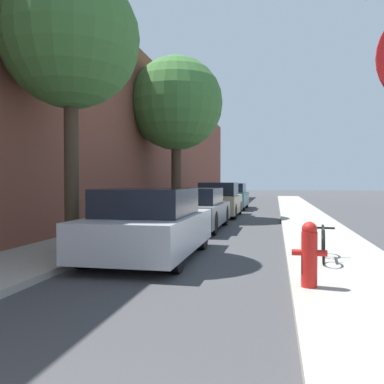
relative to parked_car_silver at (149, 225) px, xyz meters
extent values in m
plane|color=#3D3D3F|center=(0.84, 8.12, -0.68)|extent=(120.00, 120.00, 0.00)
cube|color=#9E998E|center=(-2.06, 8.12, -0.62)|extent=(2.00, 52.00, 0.12)
cube|color=#9E998E|center=(3.74, 8.12, -0.62)|extent=(2.00, 52.00, 0.12)
cube|color=brown|center=(-3.41, 8.12, 2.88)|extent=(0.70, 52.00, 7.13)
cylinder|color=black|center=(-0.84, 1.29, -0.33)|extent=(0.22, 0.71, 0.71)
cylinder|color=black|center=(0.84, 1.29, -0.33)|extent=(0.22, 0.71, 0.71)
cylinder|color=black|center=(-0.84, -1.21, -0.33)|extent=(0.22, 0.71, 0.71)
cylinder|color=black|center=(0.84, -1.21, -0.33)|extent=(0.22, 0.71, 0.71)
cube|color=silver|center=(0.00, 0.04, -0.14)|extent=(1.91, 4.03, 0.70)
cube|color=black|center=(0.00, -0.12, 0.48)|extent=(1.68, 2.10, 0.54)
cylinder|color=black|center=(-0.85, 6.60, -0.33)|extent=(0.22, 0.71, 0.71)
cylinder|color=black|center=(0.73, 6.60, -0.33)|extent=(0.22, 0.71, 0.71)
cylinder|color=black|center=(-0.85, 3.83, -0.33)|extent=(0.22, 0.71, 0.71)
cylinder|color=black|center=(0.73, 3.83, -0.33)|extent=(0.22, 0.71, 0.71)
cube|color=slate|center=(-0.06, 5.21, -0.16)|extent=(1.80, 4.48, 0.65)
cube|color=black|center=(-0.06, 5.04, 0.42)|extent=(1.58, 2.33, 0.50)
cylinder|color=black|center=(-0.71, 11.53, -0.36)|extent=(0.22, 0.65, 0.65)
cylinder|color=black|center=(0.82, 11.53, -0.36)|extent=(0.22, 0.65, 0.65)
cylinder|color=black|center=(-0.71, 9.00, -0.36)|extent=(0.22, 0.65, 0.65)
cylinder|color=black|center=(0.82, 9.00, -0.36)|extent=(0.22, 0.65, 0.65)
cube|color=tan|center=(0.06, 10.26, -0.12)|extent=(1.73, 4.07, 0.77)
cube|color=black|center=(0.06, 10.10, 0.56)|extent=(1.53, 2.12, 0.58)
cylinder|color=black|center=(-0.83, 16.92, -0.32)|extent=(0.22, 0.72, 0.72)
cylinder|color=black|center=(0.79, 16.92, -0.32)|extent=(0.22, 0.72, 0.72)
cylinder|color=black|center=(-0.83, 14.19, -0.32)|extent=(0.22, 0.72, 0.72)
cylinder|color=black|center=(0.79, 14.19, -0.32)|extent=(0.22, 0.72, 0.72)
cube|color=#1E6066|center=(-0.02, 15.55, -0.10)|extent=(1.84, 4.41, 0.77)
cube|color=black|center=(-0.02, 15.38, 0.53)|extent=(1.62, 2.29, 0.51)
cylinder|color=#423323|center=(-1.75, 0.05, 1.27)|extent=(0.31, 0.31, 3.67)
sphere|color=#3D7033|center=(-1.75, 0.05, 3.91)|extent=(2.93, 2.93, 2.93)
cylinder|color=#423323|center=(-1.62, 8.96, 1.27)|extent=(0.41, 0.41, 3.67)
sphere|color=#3D7033|center=(-1.62, 8.96, 4.19)|extent=(3.94, 3.94, 3.94)
cylinder|color=red|center=(2.98, -2.22, -0.18)|extent=(0.22, 0.22, 0.76)
sphere|color=red|center=(2.98, -2.22, 0.23)|extent=(0.21, 0.21, 0.21)
cylinder|color=red|center=(2.82, -2.22, -0.09)|extent=(0.14, 0.09, 0.09)
cylinder|color=red|center=(3.15, -2.22, -0.09)|extent=(0.14, 0.09, 0.09)
torus|color=black|center=(3.43, 0.30, -0.26)|extent=(0.09, 0.62, 0.61)
torus|color=black|center=(3.35, -0.58, -0.26)|extent=(0.09, 0.62, 0.61)
cube|color=#2D7547|center=(3.39, -0.14, -0.12)|extent=(0.10, 0.75, 0.04)
cylinder|color=#2D7547|center=(3.38, -0.30, -0.03)|extent=(0.04, 0.04, 0.17)
cube|color=black|center=(3.42, 0.23, -0.01)|extent=(0.44, 0.08, 0.04)
camera|label=1|loc=(2.53, -8.04, 0.89)|focal=38.52mm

